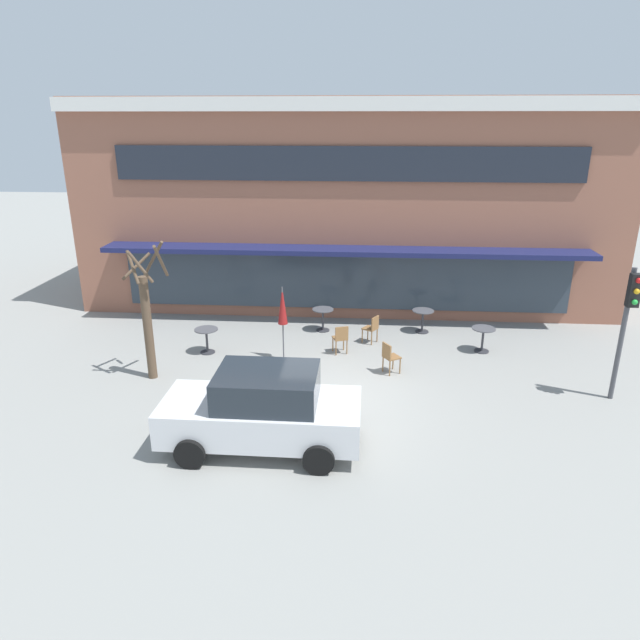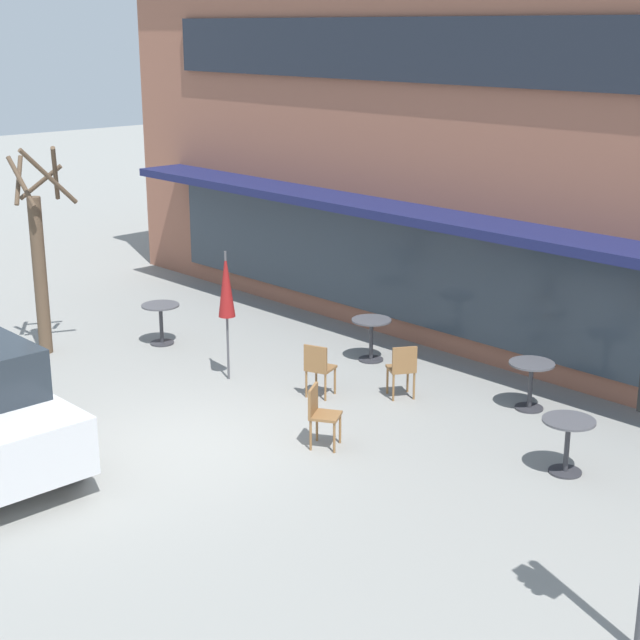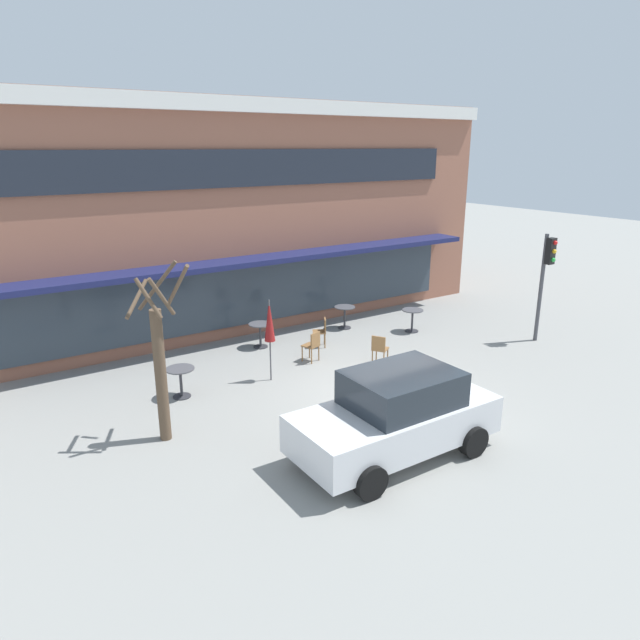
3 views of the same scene
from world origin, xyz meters
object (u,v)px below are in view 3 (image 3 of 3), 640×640
Objects in this scene: cafe_chair_2 at (322,330)px; street_tree at (160,362)px; cafe_chair_1 at (313,344)px; traffic_light_pole at (546,270)px; parked_sedan at (397,415)px; cafe_table_near_wall at (260,331)px; cafe_table_mid_patio at (345,314)px; patio_umbrella_green_folded at (269,321)px; cafe_chair_0 at (379,348)px; cafe_table_streetside at (181,378)px; cafe_table_by_tree at (412,317)px.

street_tree is (-5.97, -2.97, 1.21)m from cafe_chair_2.
cafe_chair_1 is 7.58m from traffic_light_pole.
cafe_chair_1 and cafe_chair_2 have the same top height.
parked_sedan is 1.11× the size of street_tree.
cafe_chair_1 is at bearing -135.20° from cafe_chair_2.
cafe_chair_2 is 0.26× the size of traffic_light_pole.
street_tree is (-4.36, -3.95, 1.22)m from cafe_table_near_wall.
parked_sedan is (-2.38, -6.18, 0.35)m from cafe_chair_2.
cafe_table_mid_patio is 3.31m from cafe_chair_1.
patio_umbrella_green_folded is (-4.27, -2.54, 1.11)m from cafe_table_mid_patio.
street_tree is at bearing 138.21° from parked_sedan.
cafe_chair_2 is at bearing -31.25° from cafe_table_near_wall.
cafe_chair_1 is at bearing 74.69° from parked_sedan.
parked_sedan is (0.22, -4.73, -0.75)m from patio_umbrella_green_folded.
cafe_chair_0 reaches higher than cafe_table_near_wall.
traffic_light_pole reaches higher than cafe_table_streetside.
cafe_table_near_wall is 8.96m from traffic_light_pole.
cafe_table_streetside is 0.85× the size of cafe_chair_2.
cafe_chair_1 is at bearing 3.31° from cafe_table_streetside.
patio_umbrella_green_folded reaches higher than cafe_chair_0.
cafe_table_by_tree is at bearing -43.11° from cafe_table_mid_patio.
parked_sedan reaches higher than cafe_chair_1.
cafe_table_streetside is 0.85× the size of cafe_chair_0.
cafe_table_by_tree is 0.85× the size of cafe_chair_2.
cafe_table_streetside is at bearing -176.69° from cafe_chair_1.
patio_umbrella_green_folded is at bearing -150.78° from cafe_chair_2.
cafe_table_streetside is at bearing 117.18° from parked_sedan.
parked_sedan is 8.93m from traffic_light_pole.
cafe_chair_0 and cafe_chair_2 have the same top height.
cafe_table_streetside is 8.31m from cafe_table_by_tree.
cafe_chair_0 is at bearing -148.34° from cafe_table_by_tree.
parked_sedan reaches higher than cafe_table_mid_patio.
traffic_light_pole reaches higher than cafe_table_mid_patio.
street_tree is at bearing -119.41° from cafe_table_streetside.
cafe_chair_0 is at bearing 6.60° from street_tree.
patio_umbrella_green_folded is 2.47× the size of cafe_chair_1.
cafe_table_mid_patio is 0.18× the size of parked_sedan.
cafe_chair_2 reaches higher than cafe_table_near_wall.
cafe_table_by_tree is at bearing 45.09° from parked_sedan.
cafe_chair_1 is 1.33m from cafe_chair_2.
cafe_table_near_wall is 3.82m from cafe_chair_0.
cafe_table_mid_patio is (-1.65, 1.55, 0.00)m from cafe_table_by_tree.
patio_umbrella_green_folded is 3.17m from cafe_chair_2.
cafe_chair_2 is at bearing 172.12° from cafe_table_by_tree.
cafe_table_mid_patio is 8.33m from parked_sedan.
cafe_table_by_tree is (8.28, 0.71, 0.00)m from cafe_table_streetside.
cafe_table_mid_patio is 0.22× the size of traffic_light_pole.
cafe_chair_0 is (-1.21, -3.32, 0.01)m from cafe_table_mid_patio.
street_tree is (-9.30, -2.51, 1.22)m from cafe_table_by_tree.
patio_umbrella_green_folded is 3.34m from cafe_chair_0.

